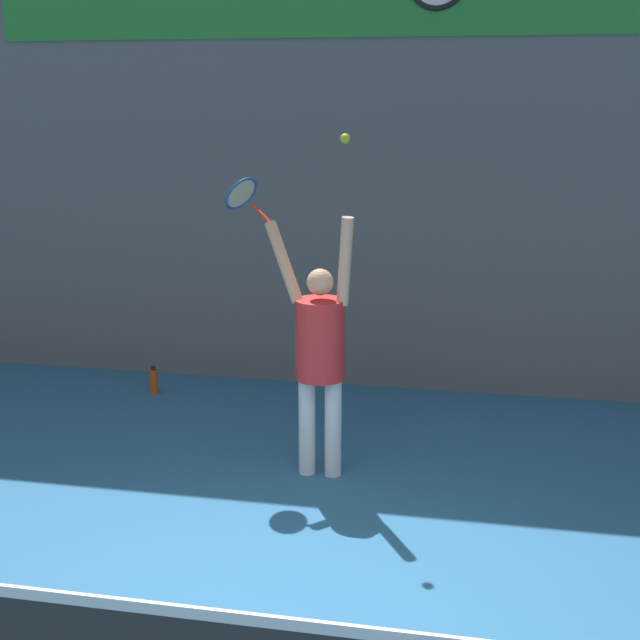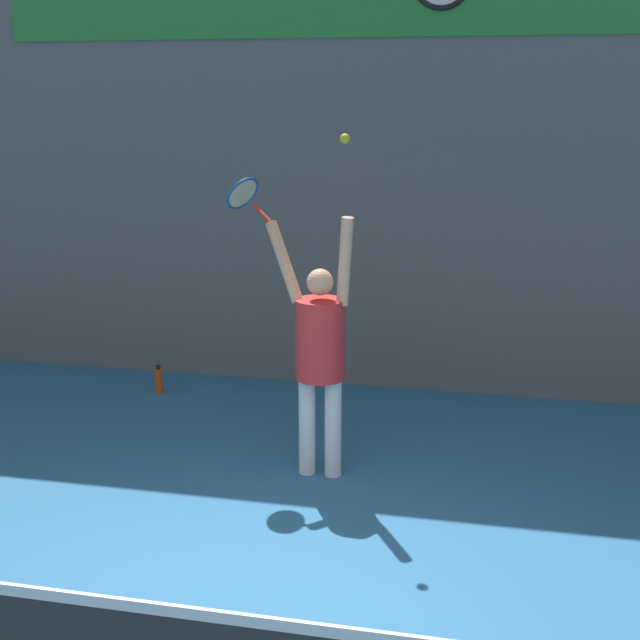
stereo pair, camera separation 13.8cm
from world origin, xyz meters
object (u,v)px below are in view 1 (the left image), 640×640
object	(u,v)px
tennis_ball	(345,139)
water_bottle	(154,381)
tennis_player	(320,348)
tennis_racket	(243,195)

from	to	relation	value
tennis_ball	water_bottle	bearing A→B (deg)	143.93
water_bottle	tennis_player	bearing A→B (deg)	-38.06
tennis_racket	water_bottle	size ratio (longest dim) A/B	1.54
tennis_player	tennis_racket	size ratio (longest dim) A/B	4.64
tennis_player	tennis_racket	bearing A→B (deg)	152.81
tennis_racket	water_bottle	distance (m)	2.68
tennis_ball	tennis_player	bearing A→B (deg)	170.81
tennis_player	water_bottle	xyz separation A→B (m)	(-1.99, 1.56, -0.90)
tennis_ball	water_bottle	size ratio (longest dim) A/B	0.25
tennis_ball	water_bottle	world-z (taller)	tennis_ball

